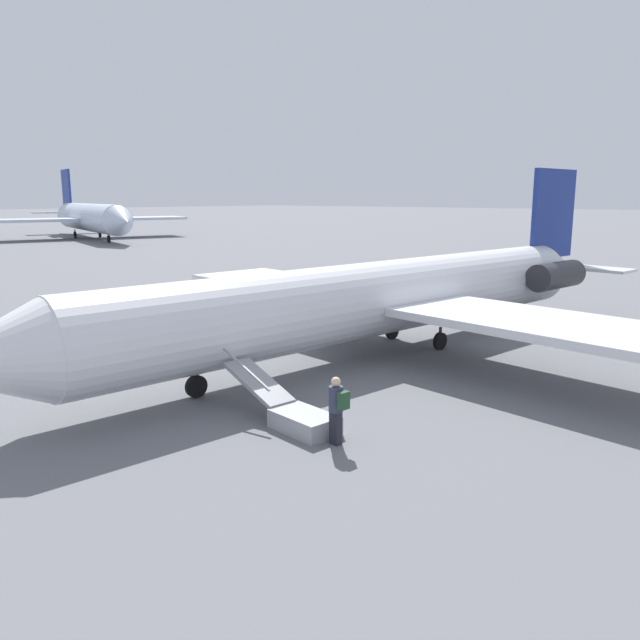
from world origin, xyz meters
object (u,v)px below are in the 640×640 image
Objects in this scene: airplane_far_left at (89,217)px; boarding_stairs at (294,413)px; airplane_main at (393,295)px; passenger at (337,406)px.

airplane_far_left reaches higher than boarding_stairs.
airplane_main is at bearing -4.34° from airplane_far_left.
airplane_far_left reaches higher than airplane_main.
airplane_main reaches higher than boarding_stairs.
passenger is at bearing -179.54° from boarding_stairs.
airplane_far_left is at bearing -103.83° from airplane_main.
airplane_main is at bearing -56.46° from passenger.
airplane_far_left is 21.62× the size of passenger.
boarding_stairs reaches higher than passenger.
passenger is (37.58, 76.16, -2.13)m from airplane_far_left.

